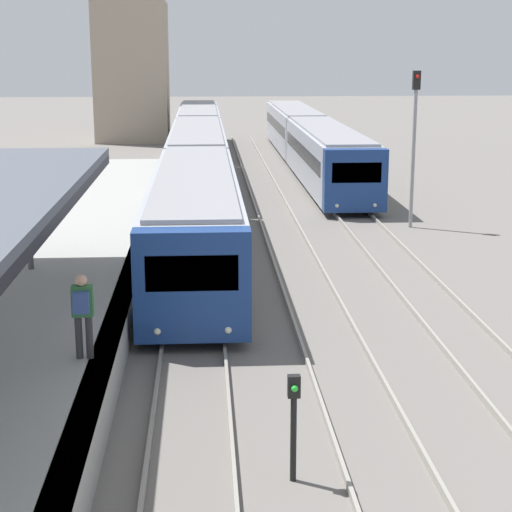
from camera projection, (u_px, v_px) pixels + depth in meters
The scene contains 6 objects.
person_on_platform at pixel (82, 310), 16.23m from camera, with size 0.40×0.40×1.66m.
train_near at pixel (198, 155), 42.20m from camera, with size 2.67×47.92×2.94m.
train_far at pixel (309, 139), 49.79m from camera, with size 2.59×31.85×2.94m.
signal_post_near at pixel (294, 416), 13.43m from camera, with size 0.20×0.21×1.79m.
signal_mast_far at pixel (414, 132), 32.28m from camera, with size 0.28×0.29×5.95m.
distant_domed_building at pixel (132, 56), 63.31m from camera, with size 5.31×5.31×13.27m.
Camera 1 is at (0.30, -6.59, 6.73)m, focal length 60.00 mm.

